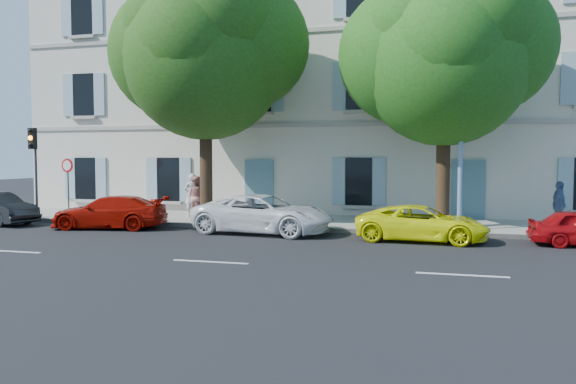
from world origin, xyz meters
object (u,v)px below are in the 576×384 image
(street_lamp, at_px, (462,97))
(pedestrian_a, at_px, (192,195))
(pedestrian_b, at_px, (196,197))
(car_white_coupe, at_px, (263,214))
(tree_left, at_px, (205,59))
(tree_right, at_px, (445,62))
(traffic_light, at_px, (34,153))
(car_yellow_supercar, at_px, (422,223))
(car_red_coupe, at_px, (109,212))
(road_sign, at_px, (68,175))
(pedestrian_c, at_px, (559,205))

(street_lamp, distance_m, pedestrian_a, 11.30)
(pedestrian_b, bearing_deg, car_white_coupe, 152.61)
(tree_left, height_order, tree_right, tree_left)
(car_white_coupe, bearing_deg, traffic_light, 89.60)
(pedestrian_b, bearing_deg, tree_right, -175.22)
(pedestrian_a, bearing_deg, tree_right, 130.55)
(street_lamp, bearing_deg, tree_right, 128.47)
(car_yellow_supercar, relative_size, pedestrian_a, 2.26)
(tree_right, xyz_separation_m, traffic_light, (-16.06, -1.01, -3.10))
(car_yellow_supercar, height_order, tree_left, tree_left)
(street_lamp, bearing_deg, pedestrian_a, 170.82)
(car_white_coupe, distance_m, traffic_light, 10.42)
(car_yellow_supercar, height_order, tree_right, tree_right)
(car_white_coupe, bearing_deg, car_yellow_supercar, -88.74)
(tree_left, bearing_deg, pedestrian_a, 135.06)
(traffic_light, bearing_deg, car_white_coupe, -6.14)
(car_white_coupe, distance_m, pedestrian_a, 5.17)
(car_white_coupe, distance_m, tree_left, 6.73)
(car_yellow_supercar, bearing_deg, pedestrian_a, 72.93)
(car_white_coupe, bearing_deg, street_lamp, -72.04)
(pedestrian_b, bearing_deg, tree_left, 147.77)
(car_red_coupe, height_order, tree_left, tree_left)
(pedestrian_b, bearing_deg, pedestrian_a, -44.24)
(car_red_coupe, relative_size, pedestrian_a, 2.33)
(car_red_coupe, distance_m, pedestrian_a, 3.80)
(tree_right, height_order, street_lamp, tree_right)
(tree_right, distance_m, traffic_light, 16.39)
(car_white_coupe, height_order, traffic_light, traffic_light)
(pedestrian_a, bearing_deg, car_white_coupe, 99.13)
(tree_left, bearing_deg, car_yellow_supercar, -16.11)
(tree_right, relative_size, road_sign, 3.72)
(traffic_light, height_order, pedestrian_c, traffic_light)
(pedestrian_a, bearing_deg, road_sign, -24.59)
(tree_right, bearing_deg, traffic_light, -176.39)
(pedestrian_b, bearing_deg, pedestrian_c, -172.27)
(car_white_coupe, height_order, tree_right, tree_right)
(traffic_light, height_order, road_sign, traffic_light)
(car_red_coupe, height_order, car_white_coupe, car_white_coupe)
(car_white_coupe, relative_size, street_lamp, 0.61)
(road_sign, bearing_deg, car_red_coupe, -29.61)
(car_white_coupe, relative_size, pedestrian_a, 2.69)
(traffic_light, distance_m, pedestrian_c, 20.06)
(pedestrian_b, relative_size, pedestrian_c, 1.04)
(car_white_coupe, distance_m, pedestrian_b, 4.49)
(car_red_coupe, relative_size, street_lamp, 0.53)
(pedestrian_c, bearing_deg, car_red_coupe, 89.76)
(car_white_coupe, relative_size, pedestrian_b, 2.80)
(street_lamp, distance_m, pedestrian_b, 10.83)
(road_sign, relative_size, pedestrian_a, 1.34)
(pedestrian_b, bearing_deg, car_red_coupe, 59.78)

